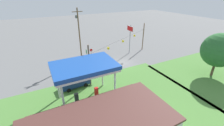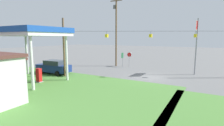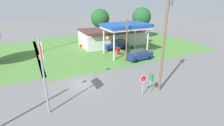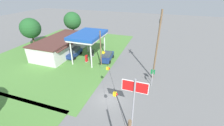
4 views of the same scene
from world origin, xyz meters
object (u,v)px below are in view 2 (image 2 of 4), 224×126
object	(u,v)px
gas_station_canopy	(27,33)
fuel_pump_near	(39,76)
route_sign	(123,57)
stop_sign_overhead	(197,34)
car_at_pumps_front	(54,67)
fuel_pump_far	(22,73)
stop_sign_roadside	(129,56)
utility_pole_main	(116,28)

from	to	relation	value
gas_station_canopy	fuel_pump_near	xyz separation A→B (m)	(-1.56, -0.00, -4.70)
fuel_pump_near	route_sign	world-z (taller)	route_sign
stop_sign_overhead	route_sign	size ratio (longest dim) A/B	3.08
car_at_pumps_front	route_sign	bearing A→B (deg)	-122.81
gas_station_canopy	fuel_pump_far	size ratio (longest dim) A/B	5.48
stop_sign_roadside	stop_sign_overhead	bearing A→B (deg)	-7.34
fuel_pump_near	stop_sign_overhead	bearing A→B (deg)	-138.08
stop_sign_roadside	route_sign	world-z (taller)	stop_sign_roadside
gas_station_canopy	fuel_pump_near	size ratio (longest dim) A/B	5.48
route_sign	gas_station_canopy	bearing A→B (deg)	71.38
car_at_pumps_front	utility_pole_main	size ratio (longest dim) A/B	0.41
car_at_pumps_front	stop_sign_roadside	bearing A→B (deg)	-127.57
fuel_pump_near	utility_pole_main	world-z (taller)	utility_pole_main
fuel_pump_near	fuel_pump_far	bearing A→B (deg)	0.00
utility_pole_main	route_sign	bearing A→B (deg)	177.99
stop_sign_roadside	route_sign	bearing A→B (deg)	-174.62
gas_station_canopy	fuel_pump_far	distance (m)	4.95
gas_station_canopy	stop_sign_roadside	size ratio (longest dim) A/B	3.45
stop_sign_roadside	utility_pole_main	world-z (taller)	utility_pole_main
car_at_pumps_front	stop_sign_roadside	world-z (taller)	stop_sign_roadside
gas_station_canopy	fuel_pump_near	world-z (taller)	gas_station_canopy
car_at_pumps_front	utility_pole_main	world-z (taller)	utility_pole_main
gas_station_canopy	car_at_pumps_front	xyz separation A→B (m)	(0.60, -4.06, -4.46)
fuel_pump_far	car_at_pumps_front	distance (m)	4.18
fuel_pump_far	route_sign	size ratio (longest dim) A/B	0.66
fuel_pump_near	route_sign	xyz separation A→B (m)	(-3.23, -14.22, 0.96)
car_at_pumps_front	stop_sign_overhead	world-z (taller)	stop_sign_overhead
gas_station_canopy	fuel_pump_far	bearing A→B (deg)	-0.06
fuel_pump_near	route_sign	bearing A→B (deg)	-102.81
stop_sign_overhead	fuel_pump_far	bearing A→B (deg)	36.47
car_at_pumps_front	route_sign	world-z (taller)	route_sign
stop_sign_overhead	fuel_pump_near	bearing A→B (deg)	41.92
stop_sign_overhead	gas_station_canopy	bearing A→B (deg)	39.04
fuel_pump_far	car_at_pumps_front	bearing A→B (deg)	-103.32
stop_sign_overhead	utility_pole_main	xyz separation A→B (m)	(12.59, -1.23, 1.18)
car_at_pumps_front	route_sign	size ratio (longest dim) A/B	2.04
fuel_pump_far	stop_sign_roadside	distance (m)	16.24
gas_station_canopy	utility_pole_main	world-z (taller)	utility_pole_main
car_at_pumps_front	route_sign	xyz separation A→B (m)	(-5.39, -10.16, 0.73)
fuel_pump_near	car_at_pumps_front	distance (m)	4.60
stop_sign_overhead	utility_pole_main	bearing A→B (deg)	-5.58
route_sign	fuel_pump_near	bearing A→B (deg)	77.19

